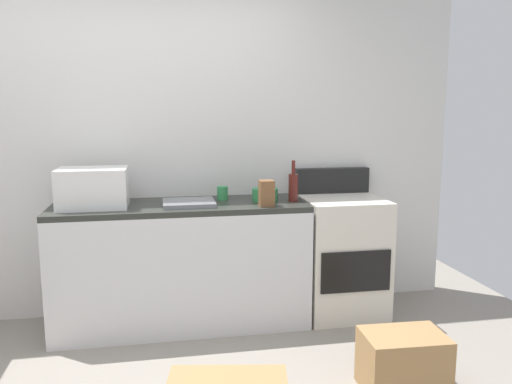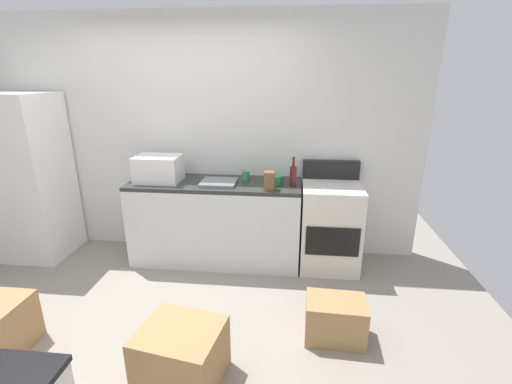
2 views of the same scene
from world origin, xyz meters
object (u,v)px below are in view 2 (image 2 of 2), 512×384
object	(u,v)px
coffee_mug	(246,176)
cardboard_box_small	(181,355)
knife_block	(269,181)
cardboard_box_medium	(335,319)
mixing_bowl	(274,179)
microwave	(159,169)
stove_oven	(330,225)
refrigerator	(30,178)
wine_bottle	(293,175)

from	to	relation	value
coffee_mug	cardboard_box_small	distance (m)	1.93
knife_block	cardboard_box_medium	bearing A→B (deg)	-58.16
mixing_bowl	cardboard_box_medium	bearing A→B (deg)	-64.40
microwave	cardboard_box_small	world-z (taller)	microwave
stove_oven	cardboard_box_small	bearing A→B (deg)	-123.52
stove_oven	knife_block	world-z (taller)	stove_oven
refrigerator	cardboard_box_medium	distance (m)	3.48
refrigerator	mixing_bowl	xyz separation A→B (m)	(2.67, 0.06, 0.05)
mixing_bowl	stove_oven	bearing A→B (deg)	-0.81
stove_oven	mixing_bowl	xyz separation A→B (m)	(-0.60, 0.01, 0.48)
stove_oven	knife_block	bearing A→B (deg)	-162.22
knife_block	cardboard_box_small	size ratio (longest dim) A/B	0.34
knife_block	cardboard_box_small	xyz separation A→B (m)	(-0.47, -1.47, -0.79)
wine_bottle	cardboard_box_small	distance (m)	1.94
stove_oven	cardboard_box_medium	distance (m)	1.19
wine_bottle	mixing_bowl	xyz separation A→B (m)	(-0.20, 0.06, -0.06)
stove_oven	coffee_mug	bearing A→B (deg)	173.88
refrigerator	cardboard_box_medium	xyz separation A→B (m)	(3.23, -1.10, -0.73)
stove_oven	cardboard_box_small	world-z (taller)	stove_oven
mixing_bowl	cardboard_box_small	size ratio (longest dim) A/B	0.36
coffee_mug	knife_block	world-z (taller)	knife_block
coffee_mug	mixing_bowl	world-z (taller)	coffee_mug
microwave	cardboard_box_medium	bearing A→B (deg)	-32.46
coffee_mug	cardboard_box_medium	size ratio (longest dim) A/B	0.22
microwave	coffee_mug	bearing A→B (deg)	7.83
microwave	coffee_mug	xyz separation A→B (m)	(0.90, 0.12, -0.09)
knife_block	mixing_bowl	bearing A→B (deg)	81.06
cardboard_box_medium	cardboard_box_small	distance (m)	1.18
microwave	refrigerator	bearing A→B (deg)	-178.92
microwave	coffee_mug	distance (m)	0.92
coffee_mug	knife_block	distance (m)	0.41
microwave	cardboard_box_small	xyz separation A→B (m)	(0.70, -1.64, -0.83)
stove_oven	mixing_bowl	distance (m)	0.77
knife_block	cardboard_box_medium	world-z (taller)	knife_block
mixing_bowl	knife_block	bearing A→B (deg)	-98.94
microwave	mixing_bowl	world-z (taller)	microwave
refrigerator	cardboard_box_medium	world-z (taller)	refrigerator
wine_bottle	coffee_mug	size ratio (longest dim) A/B	3.00
refrigerator	wine_bottle	distance (m)	2.87
stove_oven	coffee_mug	distance (m)	1.03
mixing_bowl	cardboard_box_medium	distance (m)	1.50
wine_bottle	stove_oven	bearing A→B (deg)	7.87
stove_oven	cardboard_box_small	size ratio (longest dim) A/B	2.10
microwave	mixing_bowl	size ratio (longest dim) A/B	2.42
cardboard_box_medium	cardboard_box_small	world-z (taller)	cardboard_box_small
refrigerator	wine_bottle	xyz separation A→B (m)	(2.87, -0.00, 0.11)
coffee_mug	microwave	bearing A→B (deg)	-172.17
stove_oven	wine_bottle	size ratio (longest dim) A/B	3.67
knife_block	wine_bottle	bearing A→B (deg)	32.67
microwave	cardboard_box_medium	distance (m)	2.26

